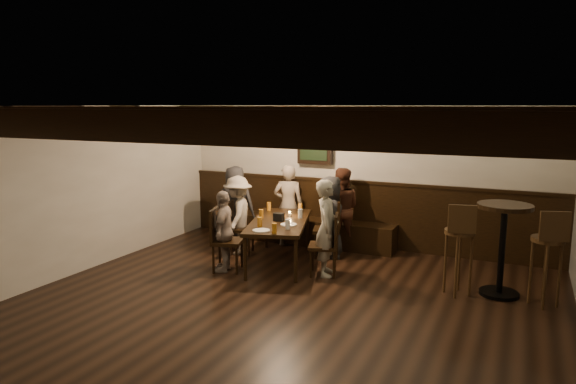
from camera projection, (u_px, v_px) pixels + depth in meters
The scene contains 27 objects.
room at pixel (317, 195), 7.74m from camera, with size 7.00×7.00×7.00m.
dining_table at pixel (279, 224), 7.81m from camera, with size 1.32×1.97×0.68m.
chair_left_near at pixel (240, 238), 8.41m from camera, with size 0.49×0.49×0.86m.
chair_left_far at pixel (226, 252), 7.52m from camera, with size 0.53×0.53×0.93m.
chair_right_near at pixel (328, 239), 8.22m from camera, with size 0.53×0.53×0.92m.
chair_right_far at pixel (324, 256), 7.34m from camera, with size 0.51×0.51×0.88m.
person_bench_left at pixel (235, 206), 8.80m from camera, with size 0.68×0.44×1.39m, color #28272A.
person_bench_centre at pixel (288, 205), 8.83m from camera, with size 0.51×0.34×1.41m, color gray.
person_bench_right at pixel (340, 209), 8.56m from camera, with size 0.67×0.52×1.39m, color #522B1C.
person_left_near at pixel (238, 215), 8.35m from camera, with size 0.83×0.48×1.28m, color gray.
person_left_far at pixel (224, 231), 7.47m from camera, with size 0.70×0.29×1.19m, color gray.
person_right_near at pixel (330, 217), 8.15m from camera, with size 0.64×0.42×1.31m, color #292A2C.
person_right_far at pixel (327, 228), 7.27m from camera, with size 0.50×0.33×1.38m, color gray.
pint_a at pixel (269, 206), 8.51m from camera, with size 0.07×0.07×0.14m, color #BF7219.
pint_b at pixel (300, 208), 8.40m from camera, with size 0.07×0.07×0.14m, color #BF7219.
pint_c at pixel (261, 214), 7.93m from camera, with size 0.07×0.07×0.14m, color #BF7219.
pint_d at pixel (300, 214), 7.95m from camera, with size 0.07×0.07×0.14m, color silver.
pint_e at pixel (260, 222), 7.38m from camera, with size 0.07×0.07×0.14m, color #BF7219.
pint_f at pixel (288, 224), 7.23m from camera, with size 0.07×0.07×0.14m, color silver.
pint_g at pixel (274, 228), 7.00m from camera, with size 0.07×0.07×0.14m, color #BF7219.
plate_near at pixel (261, 230), 7.14m from camera, with size 0.24×0.24×0.01m, color white.
plate_far at pixel (288, 225), 7.49m from camera, with size 0.24×0.24×0.01m, color white.
condiment_caddy at pixel (279, 217), 7.75m from camera, with size 0.15×0.10×0.12m, color black.
candle at pixel (290, 215), 8.08m from camera, with size 0.05×0.05×0.05m, color beige.
high_top_table at pixel (503, 236), 6.46m from camera, with size 0.67×0.67×1.19m.
bar_stool_left at pixel (458, 261), 6.54m from camera, with size 0.40×0.42×1.21m.
bar_stool_right at pixel (545, 270), 6.17m from camera, with size 0.41×0.43×1.21m.
Camera 1 is at (2.55, -4.88, 2.41)m, focal length 32.00 mm.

